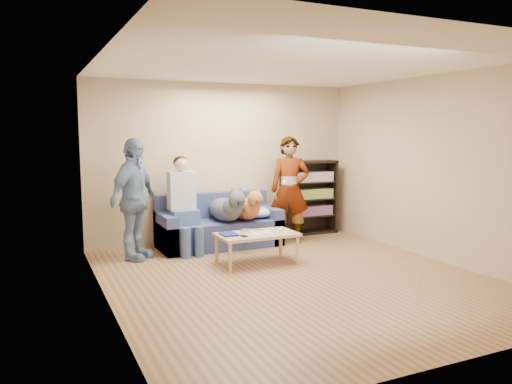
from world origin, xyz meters
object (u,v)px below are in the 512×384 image
camera_silver (246,231)px  person_standing_left (134,199)px  dog_gray (227,208)px  coffee_table (257,237)px  bookshelf (309,196)px  person_seated (184,201)px  notebook_blue (229,234)px  sofa (218,228)px  person_standing_right (290,190)px  dog_tan (246,207)px

camera_silver → person_standing_left: bearing=149.5°
person_standing_left → dog_gray: bearing=-43.6°
coffee_table → bookshelf: 2.25m
person_seated → notebook_blue: bearing=-73.2°
camera_silver → sofa: bearing=89.8°
camera_silver → dog_gray: bearing=85.6°
dog_gray → bookshelf: bookshelf is taller
coffee_table → person_standing_right: bearing=43.1°
camera_silver → bookshelf: bearing=36.5°
notebook_blue → camera_silver: (0.28, 0.07, 0.01)m
dog_gray → sofa: bearing=104.5°
person_standing_left → notebook_blue: bearing=-84.6°
person_standing_left → camera_silver: person_standing_left is taller
person_standing_left → dog_gray: (1.43, 0.05, -0.23)m
person_standing_left → camera_silver: size_ratio=15.69×
camera_silver → dog_tan: 0.96m
person_standing_right → coffee_table: size_ratio=1.58×
notebook_blue → bookshelf: (2.08, 1.40, 0.25)m
sofa → dog_gray: bearing=-75.5°
dog_tan → person_seated: bearing=173.8°
person_standing_right → notebook_blue: bearing=-119.0°
dog_tan → person_standing_right: bearing=-1.2°
sofa → bookshelf: bookshelf is taller
camera_silver → sofa: (0.00, 1.10, -0.16)m
dog_gray → dog_tan: bearing=1.6°
person_standing_right → person_standing_left: (-2.53, -0.04, -0.00)m
camera_silver → person_seated: person_seated is taller
sofa → person_seated: size_ratio=1.29×
person_standing_left → dog_tan: 1.76m
person_standing_right → dog_gray: person_standing_right is taller
sofa → coffee_table: bearing=-84.6°
person_standing_left → dog_tan: person_standing_left is taller
person_seated → dog_tan: size_ratio=1.27×
person_standing_left → coffee_table: person_standing_left is taller
person_standing_right → sofa: (-1.16, 0.25, -0.59)m
person_standing_right → person_seated: (-1.75, 0.12, -0.09)m
camera_silver → bookshelf: bookshelf is taller
person_standing_left → bookshelf: bearing=-36.3°
sofa → person_seated: person_seated is taller
sofa → coffee_table: size_ratio=1.73×
sofa → coffee_table: (0.12, -1.22, 0.09)m
sofa → dog_gray: 0.43m
person_standing_right → notebook_blue: 1.76m
person_seated → bookshelf: person_seated is taller
person_standing_right → person_seated: size_ratio=1.18×
notebook_blue → dog_tan: (0.66, 0.94, 0.19)m
notebook_blue → camera_silver: size_ratio=2.36×
camera_silver → sofa: size_ratio=0.06×
bookshelf → camera_silver: bearing=-143.5°
notebook_blue → coffee_table: 0.41m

